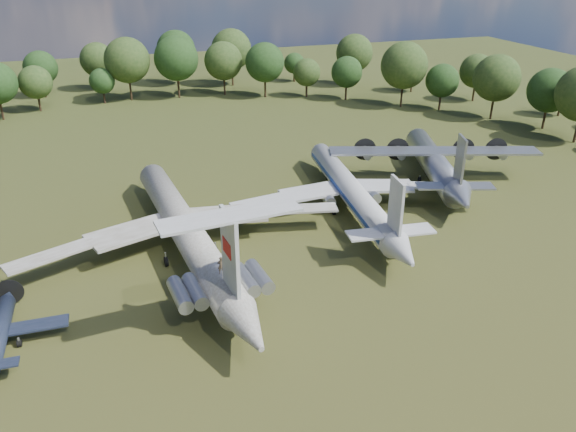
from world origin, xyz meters
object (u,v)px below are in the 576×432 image
object	(u,v)px
il62_airliner	(186,234)
person_on_il62	(221,265)
tu104_jet	(351,195)
an12_transport	(434,167)
small_prop_west	(0,337)

from	to	relation	value
il62_airliner	person_on_il62	distance (m)	15.10
il62_airliner	tu104_jet	distance (m)	25.22
il62_airliner	an12_transport	size ratio (longest dim) A/B	1.42
tu104_jet	an12_transport	size ratio (longest dim) A/B	1.23
small_prop_west	person_on_il62	distance (m)	21.80
person_on_il62	il62_airliner	bearing A→B (deg)	-86.59
small_prop_west	person_on_il62	world-z (taller)	person_on_il62
il62_airliner	tu104_jet	size ratio (longest dim) A/B	1.15
small_prop_west	an12_transport	bearing A→B (deg)	22.52
person_on_il62	an12_transport	bearing A→B (deg)	-149.48
il62_airliner	an12_transport	xyz separation A→B (m)	(42.02, 11.52, -0.14)
an12_transport	person_on_il62	xyz separation A→B (m)	(-40.57, -26.13, 3.69)
il62_airliner	an12_transport	distance (m)	43.57
il62_airliner	an12_transport	world-z (taller)	il62_airliner
person_on_il62	small_prop_west	bearing A→B (deg)	-7.12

